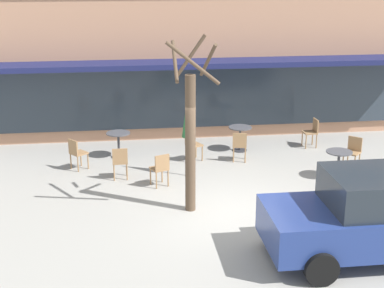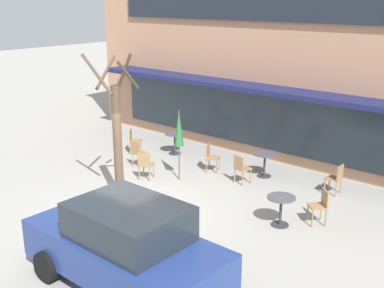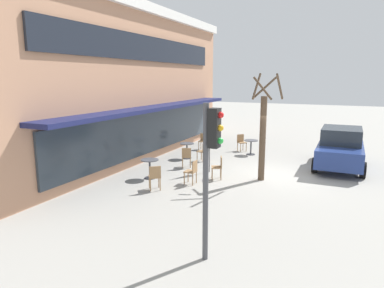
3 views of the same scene
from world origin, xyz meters
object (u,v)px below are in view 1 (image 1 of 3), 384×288
at_px(cafe_chair_3, 120,161).
at_px(cafe_chair_5, 353,150).
at_px(cafe_chair_2, 240,144).
at_px(street_tree, 191,133).
at_px(cafe_chair_1, 312,131).
at_px(cafe_chair_6, 160,167).
at_px(cafe_chair_4, 77,152).
at_px(patio_umbrella_green_folded, 187,118).
at_px(parked_sedan, 374,216).
at_px(cafe_table_near_wall, 240,135).
at_px(cafe_table_streetside, 339,160).
at_px(cafe_table_by_tree, 119,141).
at_px(cafe_chair_0, 192,143).

relative_size(cafe_chair_3, cafe_chair_5, 1.00).
relative_size(cafe_chair_2, street_tree, 0.22).
bearing_deg(cafe_chair_1, cafe_chair_6, -150.98).
distance_m(cafe_chair_4, cafe_chair_6, 2.70).
bearing_deg(cafe_chair_6, patio_umbrella_green_folded, 41.84).
bearing_deg(cafe_chair_4, parked_sedan, -43.51).
xyz_separation_m(cafe_table_near_wall, parked_sedan, (1.24, -6.85, 0.36)).
xyz_separation_m(cafe_table_streetside, street_tree, (-4.17, -1.56, 1.37)).
height_order(cafe_table_near_wall, cafe_chair_1, cafe_chair_1).
distance_m(patio_umbrella_green_folded, cafe_chair_3, 2.11).
height_order(cafe_table_streetside, cafe_chair_6, cafe_chair_6).
xyz_separation_m(cafe_table_streetside, cafe_chair_3, (-5.79, 0.65, 0.01)).
bearing_deg(street_tree, cafe_chair_1, 44.67).
relative_size(cafe_table_by_tree, street_tree, 0.19).
bearing_deg(cafe_chair_2, cafe_table_streetside, -35.14).
height_order(cafe_table_near_wall, cafe_chair_4, cafe_chair_4).
relative_size(cafe_chair_4, cafe_chair_5, 1.00).
bearing_deg(cafe_chair_1, cafe_table_near_wall, -177.25).
bearing_deg(cafe_chair_0, cafe_table_streetside, -27.05).
xyz_separation_m(cafe_chair_2, street_tree, (-1.82, -3.21, 1.36)).
xyz_separation_m(cafe_table_near_wall, cafe_table_streetside, (2.14, -2.63, 0.00)).
bearing_deg(parked_sedan, cafe_chair_5, 72.21).
bearing_deg(cafe_table_streetside, cafe_chair_1, 86.45).
height_order(cafe_table_streetside, cafe_chair_4, cafe_chair_4).
bearing_deg(cafe_chair_3, parked_sedan, -44.95).
xyz_separation_m(cafe_table_near_wall, cafe_chair_4, (-4.84, -1.08, 0.01)).
bearing_deg(parked_sedan, street_tree, 140.79).
relative_size(cafe_chair_1, cafe_chair_4, 1.00).
bearing_deg(parked_sedan, patio_umbrella_green_folded, 122.12).
xyz_separation_m(cafe_table_by_tree, cafe_chair_0, (2.11, -0.58, 0.01)).
bearing_deg(cafe_chair_1, cafe_table_streetside, -93.55).
height_order(cafe_table_near_wall, cafe_chair_3, cafe_chair_3).
xyz_separation_m(cafe_chair_0, cafe_chair_2, (1.36, -0.24, 0.00)).
bearing_deg(cafe_chair_4, cafe_chair_6, -34.92).
xyz_separation_m(cafe_chair_1, cafe_chair_2, (-2.52, -1.08, 0.00)).
height_order(cafe_chair_1, cafe_chair_5, same).
height_order(cafe_table_streetside, cafe_chair_1, cafe_chair_1).
distance_m(patio_umbrella_green_folded, cafe_chair_0, 1.65).
relative_size(cafe_table_by_tree, patio_umbrella_green_folded, 0.35).
xyz_separation_m(cafe_chair_1, cafe_chair_4, (-7.15, -1.19, 0.00)).
bearing_deg(patio_umbrella_green_folded, street_tree, -94.70).
bearing_deg(patio_umbrella_green_folded, cafe_chair_5, 0.36).
bearing_deg(cafe_table_near_wall, cafe_table_streetside, -50.81).
distance_m(cafe_table_streetside, cafe_chair_2, 2.88).
bearing_deg(cafe_table_near_wall, cafe_chair_3, -151.63).
height_order(cafe_chair_0, cafe_chair_3, same).
relative_size(cafe_chair_1, cafe_chair_3, 1.00).
distance_m(cafe_table_streetside, parked_sedan, 4.34).
distance_m(cafe_table_near_wall, cafe_table_by_tree, 3.68).
bearing_deg(cafe_table_by_tree, cafe_chair_3, -89.05).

